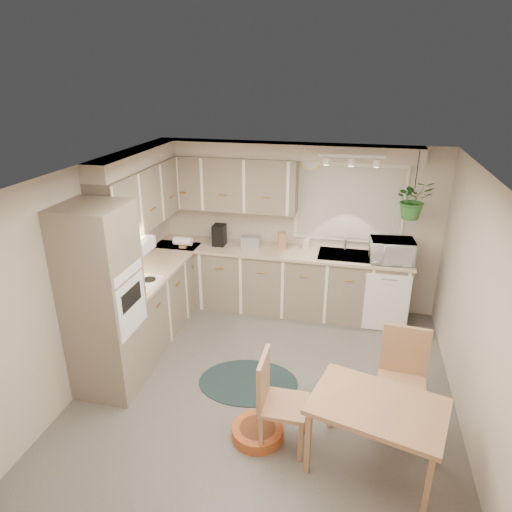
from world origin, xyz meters
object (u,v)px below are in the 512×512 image
(dining_table, at_px, (374,436))
(chair_left, at_px, (285,402))
(chair_back, at_px, (401,384))
(pet_bed, at_px, (258,432))
(microwave, at_px, (392,248))
(braided_rug, at_px, (248,382))

(dining_table, relative_size, chair_left, 1.17)
(chair_back, relative_size, pet_bed, 2.01)
(microwave, bearing_deg, pet_bed, -122.36)
(pet_bed, bearing_deg, dining_table, -6.71)
(braided_rug, xyz_separation_m, microwave, (1.53, 1.69, 1.12))
(braided_rug, bearing_deg, dining_table, -33.99)
(dining_table, height_order, chair_back, chair_back)
(dining_table, relative_size, microwave, 1.98)
(chair_left, bearing_deg, braided_rug, -145.82)
(chair_left, bearing_deg, microwave, 158.37)
(braided_rug, bearing_deg, chair_back, -11.56)
(chair_back, distance_m, braided_rug, 1.70)
(dining_table, distance_m, chair_back, 0.65)
(chair_left, relative_size, microwave, 1.69)
(braided_rug, distance_m, pet_bed, 0.84)
(chair_left, height_order, braided_rug, chair_left)
(chair_back, bearing_deg, dining_table, 72.45)
(dining_table, height_order, pet_bed, dining_table)
(braided_rug, height_order, pet_bed, pet_bed)
(pet_bed, bearing_deg, chair_back, 19.33)
(chair_back, bearing_deg, pet_bed, 24.52)
(chair_back, height_order, microwave, microwave)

